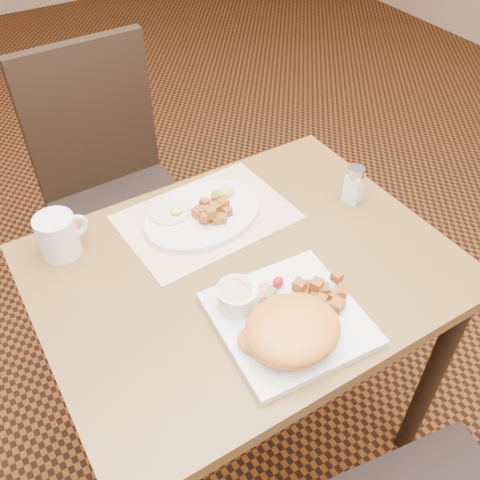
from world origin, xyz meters
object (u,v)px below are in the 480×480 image
coffee_mug (59,235)px  salt_shaker (354,184)px  chair_far (114,181)px  table (245,297)px  plate_square (289,319)px  plate_oval (203,215)px

coffee_mug → salt_shaker: bearing=-16.5°
chair_far → coffee_mug: (-0.27, -0.47, 0.26)m
salt_shaker → table: bearing=-171.7°
plate_square → salt_shaker: bearing=32.9°
table → salt_shaker: size_ratio=9.00×
table → salt_shaker: 0.39m
plate_square → table: bearing=86.8°
chair_far → plate_oval: 0.58m
chair_far → plate_oval: bearing=93.8°
salt_shaker → coffee_mug: 0.71m
table → coffee_mug: size_ratio=7.57×
table → plate_oval: (-0.00, 0.19, 0.12)m
plate_oval → salt_shaker: size_ratio=3.05×
plate_oval → chair_far: bearing=95.7°
table → plate_square: (-0.01, -0.18, 0.12)m
chair_far → plate_square: bearing=91.0°
chair_far → plate_oval: chair_far is taller
salt_shaker → plate_oval: bearing=158.7°
plate_square → salt_shaker: size_ratio=2.80×
plate_square → plate_oval: bearing=88.9°
salt_shaker → chair_far: bearing=121.1°
chair_far → plate_oval: size_ratio=3.19×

